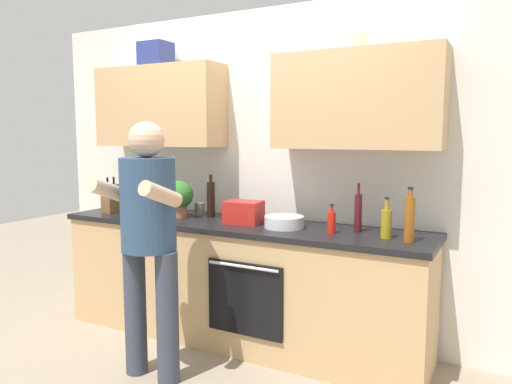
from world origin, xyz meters
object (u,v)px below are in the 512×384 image
(mixing_bowl, at_px, (284,222))
(grocery_bag_crisps, at_px, (244,212))
(bottle_soda, at_px, (152,193))
(knife_block, at_px, (111,198))
(cup_tea, at_px, (160,208))
(cup_stoneware, at_px, (200,209))
(potted_herb, at_px, (179,196))
(bottle_wine, at_px, (358,212))
(bottle_syrup, at_px, (410,218))
(bottle_water, at_px, (127,193))
(cup_ceramic, at_px, (148,211))
(bottle_hotsauce, at_px, (331,222))
(person_standing, at_px, (148,230))
(bottle_oil, at_px, (386,223))
(bottle_soy, at_px, (211,199))

(mixing_bowl, height_order, grocery_bag_crisps, grocery_bag_crisps)
(bottle_soda, distance_m, knife_block, 0.34)
(cup_tea, xyz_separation_m, cup_stoneware, (0.36, 0.05, 0.01))
(potted_herb, bearing_deg, knife_block, -173.50)
(mixing_bowl, height_order, potted_herb, potted_herb)
(bottle_wine, bearing_deg, bottle_soda, 176.44)
(bottle_syrup, height_order, bottle_water, bottle_syrup)
(potted_herb, bearing_deg, cup_ceramic, -152.09)
(cup_tea, bearing_deg, knife_block, -154.88)
(bottle_soda, bearing_deg, cup_tea, -30.98)
(bottle_hotsauce, relative_size, knife_block, 0.66)
(bottle_soda, xyz_separation_m, grocery_bag_crisps, (1.02, -0.19, -0.06))
(mixing_bowl, bearing_deg, bottle_wine, 11.25)
(bottle_syrup, height_order, bottle_hotsauce, bottle_syrup)
(bottle_syrup, xyz_separation_m, grocery_bag_crisps, (-1.19, 0.08, -0.06))
(bottle_soda, distance_m, mixing_bowl, 1.38)
(person_standing, relative_size, bottle_hotsauce, 8.35)
(person_standing, relative_size, potted_herb, 5.65)
(bottle_syrup, xyz_separation_m, bottle_oil, (-0.15, 0.05, -0.05))
(bottle_soy, distance_m, bottle_water, 0.85)
(bottle_wine, height_order, mixing_bowl, bottle_wine)
(person_standing, bearing_deg, mixing_bowl, 51.73)
(person_standing, xyz_separation_m, bottle_soy, (-0.11, 0.87, 0.08))
(bottle_wine, distance_m, grocery_bag_crisps, 0.84)
(bottle_syrup, bearing_deg, bottle_oil, 162.83)
(bottle_soy, height_order, bottle_wine, bottle_soy)
(bottle_wine, xyz_separation_m, knife_block, (-2.05, -0.17, -0.01))
(bottle_oil, distance_m, cup_stoneware, 1.54)
(person_standing, distance_m, knife_block, 1.18)
(bottle_hotsauce, distance_m, bottle_soda, 1.73)
(cup_ceramic, distance_m, cup_stoneware, 0.41)
(bottle_oil, bearing_deg, cup_ceramic, -176.99)
(mixing_bowl, bearing_deg, cup_tea, 174.90)
(bottle_oil, xyz_separation_m, potted_herb, (-1.61, 0.02, 0.07))
(knife_block, bearing_deg, cup_stoneware, 17.01)
(person_standing, distance_m, bottle_soy, 0.88)
(potted_herb, bearing_deg, bottle_soda, 155.25)
(bottle_wine, bearing_deg, bottle_oil, -28.23)
(bottle_oil, distance_m, bottle_hotsauce, 0.35)
(person_standing, height_order, grocery_bag_crisps, person_standing)
(bottle_soy, height_order, cup_stoneware, bottle_soy)
(bottle_wine, bearing_deg, person_standing, -142.13)
(cup_stoneware, bearing_deg, mixing_bowl, -10.68)
(cup_tea, distance_m, knife_block, 0.42)
(bottle_soy, distance_m, bottle_syrup, 1.56)
(bottle_oil, xyz_separation_m, bottle_hotsauce, (-0.35, -0.02, -0.02))
(person_standing, bearing_deg, potted_herb, 113.15)
(cup_ceramic, height_order, mixing_bowl, cup_ceramic)
(cup_stoneware, height_order, knife_block, knife_block)
(mixing_bowl, bearing_deg, cup_stoneware, 169.32)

